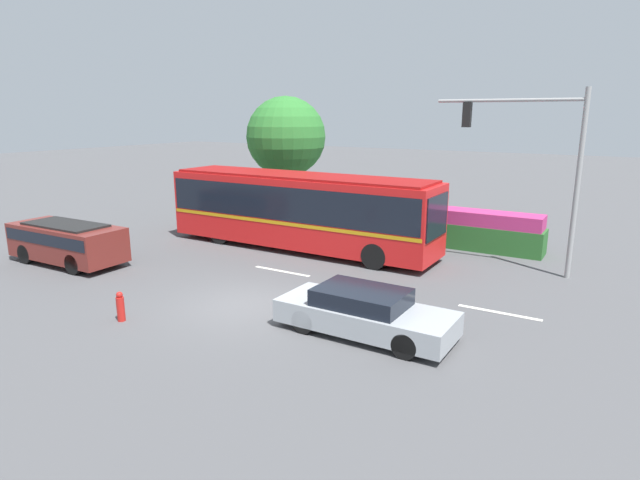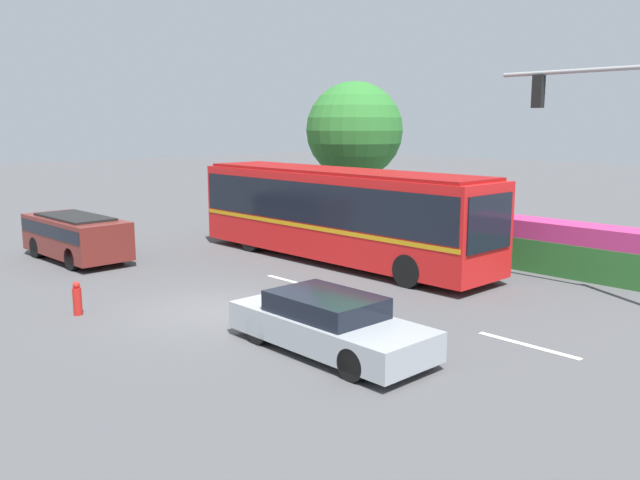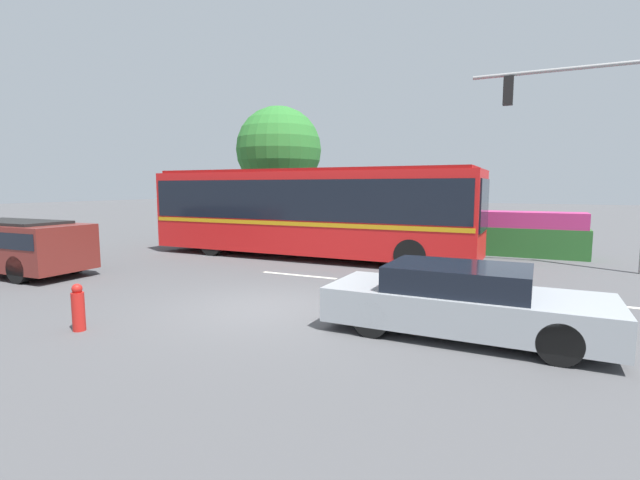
% 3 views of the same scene
% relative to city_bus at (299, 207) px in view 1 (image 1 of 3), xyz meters
% --- Properties ---
extents(ground_plane, '(140.00, 140.00, 0.00)m').
position_rel_city_bus_xyz_m(ground_plane, '(2.34, -6.65, -1.83)').
color(ground_plane, '#4C4C4F').
extents(city_bus, '(12.14, 2.65, 3.21)m').
position_rel_city_bus_xyz_m(city_bus, '(0.00, 0.00, 0.00)').
color(city_bus, red).
rests_on(city_bus, ground).
extents(sedan_foreground, '(4.72, 1.84, 1.23)m').
position_rel_city_bus_xyz_m(sedan_foreground, '(6.41, -6.67, -1.23)').
color(sedan_foreground, '#9EA3A8').
rests_on(sedan_foreground, ground).
extents(suv_left_lane, '(4.90, 2.01, 1.59)m').
position_rel_city_bus_xyz_m(suv_left_lane, '(-6.41, -6.60, -0.89)').
color(suv_left_lane, maroon).
rests_on(suv_left_lane, ground).
extents(traffic_light_pole, '(5.13, 0.24, 6.55)m').
position_rel_city_bus_xyz_m(traffic_light_pole, '(9.20, 1.44, 2.47)').
color(traffic_light_pole, gray).
rests_on(traffic_light_pole, ground).
extents(flowering_hedge, '(9.66, 1.31, 1.65)m').
position_rel_city_bus_xyz_m(flowering_hedge, '(4.46, 3.90, -1.01)').
color(flowering_hedge, '#286028').
rests_on(flowering_hedge, ground).
extents(street_tree_left, '(4.30, 4.30, 6.61)m').
position_rel_city_bus_xyz_m(street_tree_left, '(-4.45, 5.47, 2.62)').
color(street_tree_left, brown).
rests_on(street_tree_left, ground).
extents(fire_hydrant, '(0.22, 0.22, 0.86)m').
position_rel_city_bus_xyz_m(fire_hydrant, '(0.16, -9.41, -1.41)').
color(fire_hydrant, red).
rests_on(fire_hydrant, ground).
extents(lane_stripe_near, '(2.40, 0.16, 0.01)m').
position_rel_city_bus_xyz_m(lane_stripe_near, '(1.31, -3.19, -1.82)').
color(lane_stripe_near, silver).
rests_on(lane_stripe_near, ground).
extents(lane_stripe_mid, '(2.40, 0.16, 0.01)m').
position_rel_city_bus_xyz_m(lane_stripe_mid, '(9.15, -3.28, -1.82)').
color(lane_stripe_mid, silver).
rests_on(lane_stripe_mid, ground).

